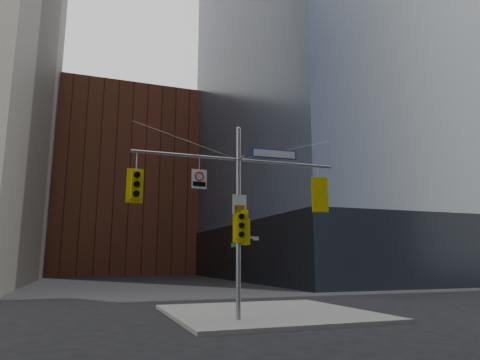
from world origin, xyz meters
TOP-DOWN VIEW (x-y plane):
  - ground at (0.00, 0.00)m, footprint 160.00×160.00m
  - sidewalk_corner at (2.00, 4.00)m, footprint 8.00×8.00m
  - podium_ne at (28.00, 32.00)m, footprint 36.40×36.40m
  - brick_midrise at (0.00, 58.00)m, footprint 26.00×20.00m
  - signal_assembly at (0.00, 1.99)m, footprint 8.00×0.80m
  - traffic_light_west_arm at (-3.78, 2.01)m, footprint 0.58×0.48m
  - traffic_light_east_arm at (3.41, 1.99)m, footprint 0.66×0.60m
  - traffic_light_pole_side at (0.32, 2.01)m, footprint 0.41×0.35m
  - traffic_light_pole_front at (0.00, 1.73)m, footprint 0.56×0.53m
  - street_sign_blade at (1.50, 2.00)m, footprint 1.88×0.11m
  - regulatory_sign_arm at (-1.53, 1.97)m, footprint 0.57×0.07m
  - regulatory_sign_pole at (0.00, 1.88)m, footprint 0.55×0.08m
  - street_blade_ew at (0.45, 2.00)m, footprint 0.71×0.03m
  - street_blade_ns at (0.00, 2.45)m, footprint 0.05×0.78m

SIDE VIEW (x-z plane):
  - ground at x=0.00m, z-range 0.00..0.00m
  - sidewalk_corner at x=2.00m, z-range 0.00..0.15m
  - street_blade_ns at x=0.00m, z-range 2.72..2.87m
  - podium_ne at x=28.00m, z-range 0.00..6.00m
  - street_blade_ew at x=0.45m, z-range 2.96..3.11m
  - traffic_light_pole_side at x=0.32m, z-range 2.79..3.75m
  - traffic_light_pole_front at x=0.00m, z-range 2.87..4.07m
  - regulatory_sign_pole at x=0.00m, z-range 3.89..4.61m
  - signal_assembly at x=0.00m, z-range 0.77..8.07m
  - traffic_light_east_arm at x=3.41m, z-range 4.10..5.50m
  - traffic_light_west_arm at x=-3.78m, z-range 4.19..5.41m
  - regulatory_sign_arm at x=-1.53m, z-range 4.82..5.53m
  - street_sign_blade at x=1.50m, z-range 6.17..6.53m
  - brick_midrise at x=0.00m, z-range 0.00..28.00m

